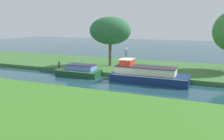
{
  "coord_description": "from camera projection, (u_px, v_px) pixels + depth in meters",
  "views": [
    {
      "loc": [
        7.61,
        -19.31,
        5.38
      ],
      "look_at": [
        -0.83,
        1.2,
        0.9
      ],
      "focal_mm": 36.89,
      "sensor_mm": 36.0,
      "label": 1
    }
  ],
  "objects": [
    {
      "name": "ground_plane",
      "position": [
        115.0,
        82.0,
        21.41
      ],
      "size": [
        120.0,
        120.0,
        0.0
      ],
      "primitive_type": "plane",
      "color": "#1E414D"
    },
    {
      "name": "riverbank_far",
      "position": [
        137.0,
        67.0,
        27.71
      ],
      "size": [
        72.0,
        10.0,
        0.4
      ],
      "primitive_type": "cube",
      "color": "#3B6C33",
      "rests_on": "ground_plane"
    },
    {
      "name": "riverbank_near",
      "position": [
        58.0,
        115.0,
        13.21
      ],
      "size": [
        72.0,
        10.0,
        0.4
      ],
      "primitive_type": "cube",
      "color": "#3D7927",
      "rests_on": "ground_plane"
    },
    {
      "name": "navy_barge",
      "position": [
        147.0,
        75.0,
        21.34
      ],
      "size": [
        7.03,
        2.35,
        2.11
      ],
      "color": "navy",
      "rests_on": "ground_plane"
    },
    {
      "name": "forest_narrowboat",
      "position": [
        80.0,
        71.0,
        24.08
      ],
      "size": [
        4.68,
        1.84,
        1.23
      ],
      "color": "#194A27",
      "rests_on": "ground_plane"
    },
    {
      "name": "willow_tree_left",
      "position": [
        110.0,
        31.0,
        26.98
      ],
      "size": [
        5.09,
        3.41,
        5.79
      ],
      "color": "brown",
      "rests_on": "riverbank_far"
    },
    {
      "name": "lamp_post",
      "position": [
        126.0,
        56.0,
        24.11
      ],
      "size": [
        0.24,
        0.24,
        2.51
      ],
      "color": "#333338",
      "rests_on": "riverbank_far"
    },
    {
      "name": "mooring_post_near",
      "position": [
        149.0,
        71.0,
        22.41
      ],
      "size": [
        0.18,
        0.18,
        0.86
      ],
      "primitive_type": "cylinder",
      "color": "#503122",
      "rests_on": "riverbank_far"
    },
    {
      "name": "mooring_post_far",
      "position": [
        59.0,
        65.0,
        26.33
      ],
      "size": [
        0.2,
        0.2,
        0.7
      ],
      "primitive_type": "cylinder",
      "color": "#4A402C",
      "rests_on": "riverbank_far"
    }
  ]
}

